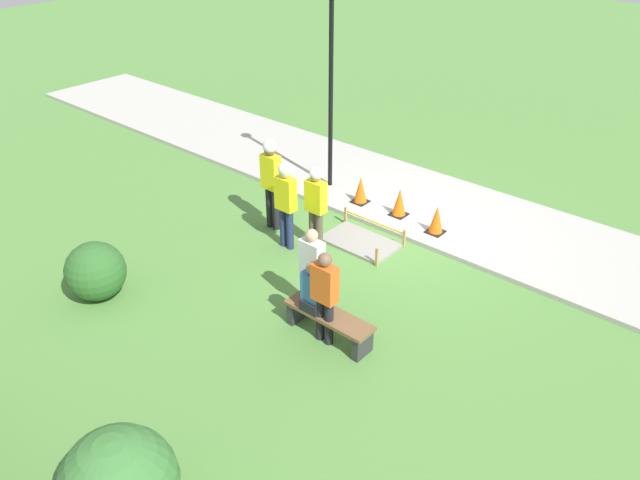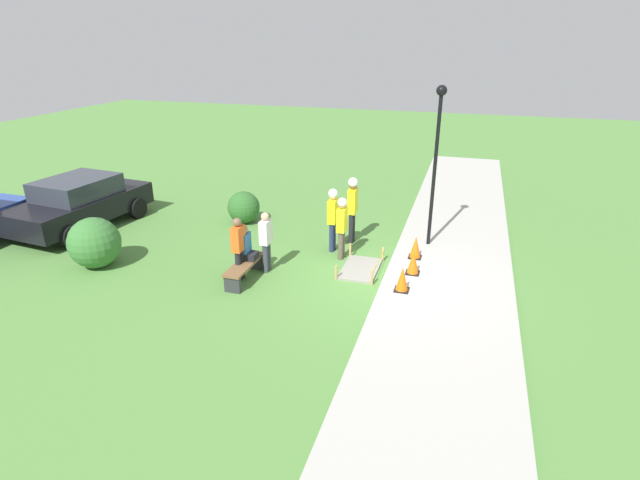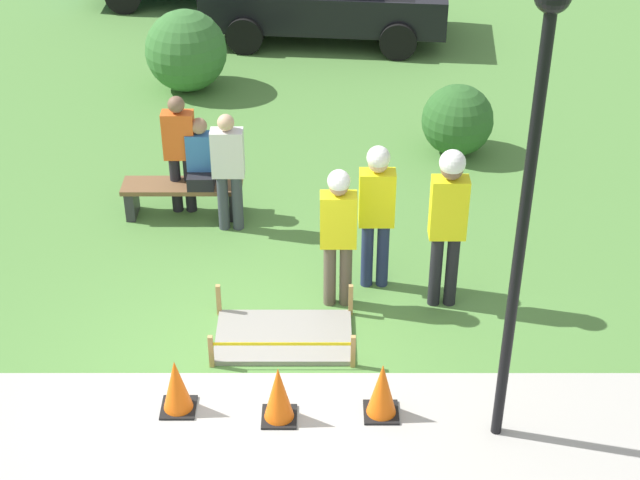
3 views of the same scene
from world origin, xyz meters
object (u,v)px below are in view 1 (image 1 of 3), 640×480
lamppost_near (331,63)px  worker_supervisor (286,198)px  park_bench (329,321)px  bystander_in_gray_shirt (312,267)px  person_seated_on_bench (314,291)px  traffic_cone_near_patch (436,220)px  traffic_cone_far_patch (399,202)px  bystander_in_orange_shirt (325,293)px  traffic_cone_sidewalk_edge (361,190)px  worker_trainee (271,175)px  worker_assistant (316,201)px

lamppost_near → worker_supervisor: bearing=112.0°
worker_supervisor → park_bench: bearing=146.7°
bystander_in_gray_shirt → person_seated_on_bench: bearing=135.2°
traffic_cone_near_patch → bystander_in_gray_shirt: bystander_in_gray_shirt is taller
traffic_cone_far_patch → bystander_in_orange_shirt: bystander_in_orange_shirt is taller
traffic_cone_sidewalk_edge → park_bench: 4.57m
bystander_in_orange_shirt → traffic_cone_near_patch: bearing=-84.2°
traffic_cone_near_patch → traffic_cone_sidewalk_edge: bearing=-1.9°
worker_supervisor → worker_trainee: worker_trainee is taller
traffic_cone_far_patch → person_seated_on_bench: 4.19m
traffic_cone_sidewalk_edge → lamppost_near: lamppost_near is taller
worker_assistant → worker_trainee: size_ratio=0.88×
worker_trainee → park_bench: bearing=148.2°
person_seated_on_bench → bystander_in_orange_shirt: bearing=166.5°
park_bench → worker_supervisor: (2.41, -1.59, 0.77)m
park_bench → worker_trainee: size_ratio=0.79×
traffic_cone_near_patch → worker_trainee: 3.44m
bystander_in_gray_shirt → lamppost_near: 5.16m
worker_trainee → bystander_in_orange_shirt: (-3.17, 2.08, -0.28)m
traffic_cone_sidewalk_edge → bystander_in_gray_shirt: bearing=115.8°
traffic_cone_far_patch → lamppost_near: bearing=-5.1°
bystander_in_orange_shirt → park_bench: bearing=-86.8°
lamppost_near → person_seated_on_bench: bearing=127.2°
worker_assistant → lamppost_near: (1.47, -2.19, 1.91)m
traffic_cone_sidewalk_edge → park_bench: size_ratio=0.39×
worker_assistant → lamppost_near: 3.26m
worker_trainee → bystander_in_orange_shirt: 3.80m
park_bench → lamppost_near: (3.45, -4.15, 2.61)m
traffic_cone_sidewalk_edge → worker_supervisor: size_ratio=0.33×
park_bench → bystander_in_orange_shirt: 0.61m
worker_trainee → bystander_in_gray_shirt: worker_trainee is taller
traffic_cone_sidewalk_edge → bystander_in_gray_shirt: size_ratio=0.38×
traffic_cone_near_patch → park_bench: (-0.40, 3.84, -0.07)m
traffic_cone_far_patch → worker_supervisor: (1.03, 2.38, 0.68)m
park_bench → bystander_in_orange_shirt: bearing=93.2°
worker_trainee → worker_supervisor: bearing=153.5°
park_bench → worker_assistant: (1.98, -1.96, 0.70)m
park_bench → bystander_in_gray_shirt: bearing=-27.2°
lamppost_near → park_bench: bearing=129.7°
traffic_cone_far_patch → traffic_cone_near_patch: bearing=172.5°
traffic_cone_sidewalk_edge → bystander_in_gray_shirt: bystander_in_gray_shirt is taller
worker_assistant → worker_trainee: 1.20m
park_bench → person_seated_on_bench: bearing=10.9°
traffic_cone_sidewalk_edge → worker_trainee: bearing=67.8°
bystander_in_gray_shirt → traffic_cone_sidewalk_edge: bearing=-64.2°
traffic_cone_near_patch → person_seated_on_bench: 3.91m
traffic_cone_near_patch → traffic_cone_far_patch: 1.00m
traffic_cone_near_patch → worker_supervisor: worker_supervisor is taller
traffic_cone_near_patch → worker_trainee: worker_trainee is taller
traffic_cone_near_patch → traffic_cone_sidewalk_edge: size_ratio=0.98×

